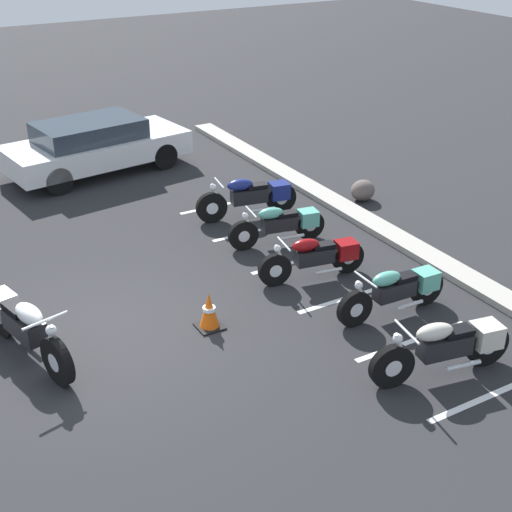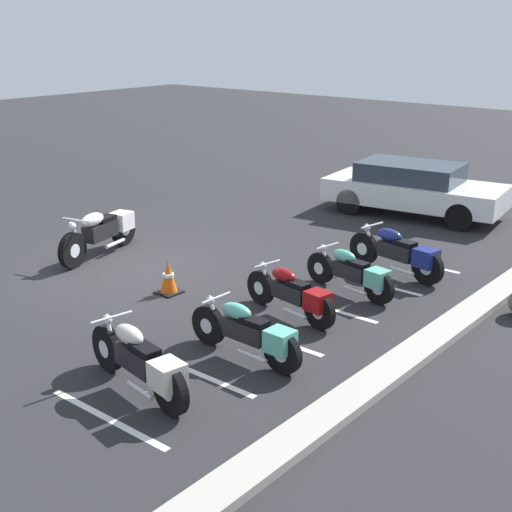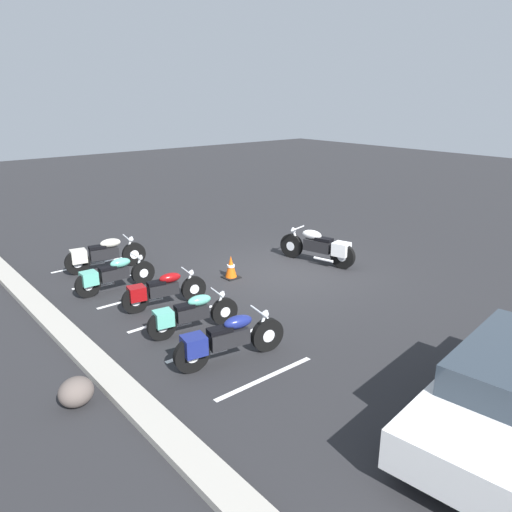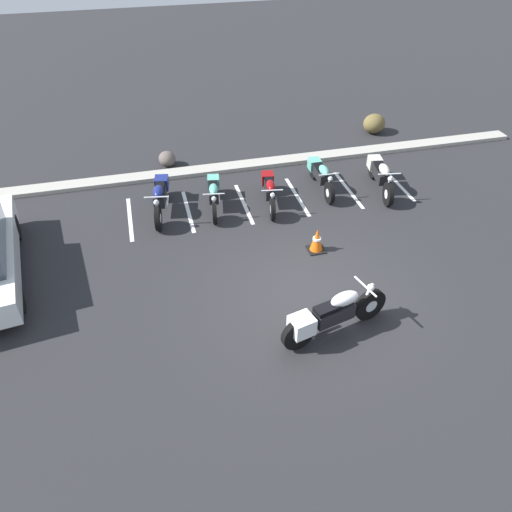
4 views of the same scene
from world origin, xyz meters
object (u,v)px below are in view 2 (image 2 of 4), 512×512
Objects in this scene: car_white at (413,188)px; traffic_cone at (168,278)px; parked_bike_1 at (353,273)px; parked_bike_4 at (141,362)px; parked_bike_0 at (400,253)px; parked_bike_2 at (293,294)px; motorcycle_white_featured at (102,231)px; parked_bike_3 at (249,333)px.

traffic_cone is (7.61, -0.75, -0.40)m from car_white.
parked_bike_1 is 0.90× the size of parked_bike_4.
car_white is at bearing 174.39° from traffic_cone.
parked_bike_2 is (2.89, -0.32, -0.04)m from parked_bike_0.
motorcycle_white_featured reaches higher than parked_bike_3.
car_white reaches higher than parked_bike_1.
parked_bike_2 is at bearing -80.21° from parked_bike_4.
motorcycle_white_featured is at bearing 23.47° from parked_bike_1.
traffic_cone is at bearing -39.20° from parked_bike_4.
parked_bike_3 is at bearing 57.88° from motorcycle_white_featured.
parked_bike_1 is (-1.32, 5.20, -0.09)m from motorcycle_white_featured.
parked_bike_0 reaches higher than parked_bike_1.
parked_bike_2 reaches higher than traffic_cone.
parked_bike_3 is 1.68m from parked_bike_4.
parked_bike_2 is 2.42m from traffic_cone.
parked_bike_4 is at bearing 76.52° from parked_bike_3.
parked_bike_1 is 3.25m from traffic_cone.
parked_bike_1 is 3.11m from parked_bike_3.
traffic_cone is (-1.10, -2.79, -0.14)m from parked_bike_3.
parked_bike_1 is at bearing -82.47° from parked_bike_4.
car_white is at bearing -55.31° from parked_bike_0.
parked_bike_3 is (4.51, 0.11, -0.03)m from parked_bike_0.
parked_bike_4 is at bearing 40.80° from traffic_cone.
car_white is (-10.33, -1.60, 0.22)m from parked_bike_4.
parked_bike_1 is at bearing 94.54° from parked_bike_0.
parked_bike_3 reaches higher than parked_bike_2.
parked_bike_0 is 4.63m from car_white.
car_white is (-5.61, -1.80, 0.27)m from parked_bike_1.
parked_bike_2 is 3.26× the size of traffic_cone.
parked_bike_4 is (6.12, -0.34, 0.00)m from parked_bike_0.
parked_bike_2 is 1.67m from parked_bike_3.
parked_bike_2 is at bearing 102.28° from traffic_cone.
motorcycle_white_featured is 1.15× the size of parked_bike_3.
motorcycle_white_featured is 0.52× the size of car_white.
parked_bike_1 is at bearing 128.12° from traffic_cone.
traffic_cone is at bearing 61.55° from motorcycle_white_featured.
parked_bike_4 is 3.60m from traffic_cone.
parked_bike_4 is 3.60× the size of traffic_cone.
parked_bike_2 is 0.91× the size of parked_bike_4.
parked_bike_1 is 0.43× the size of car_white.
motorcycle_white_featured reaches higher than traffic_cone.
parked_bike_4 reaches higher than parked_bike_0.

